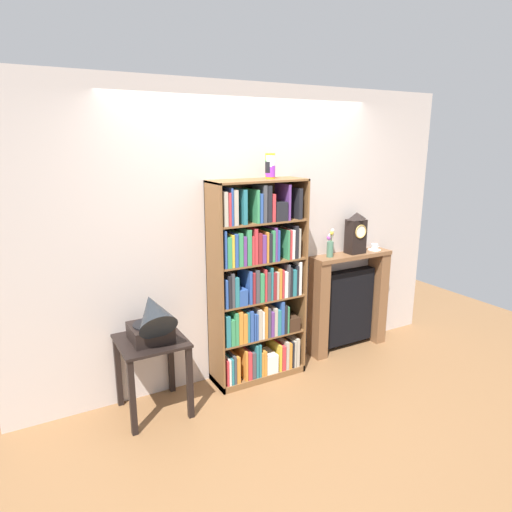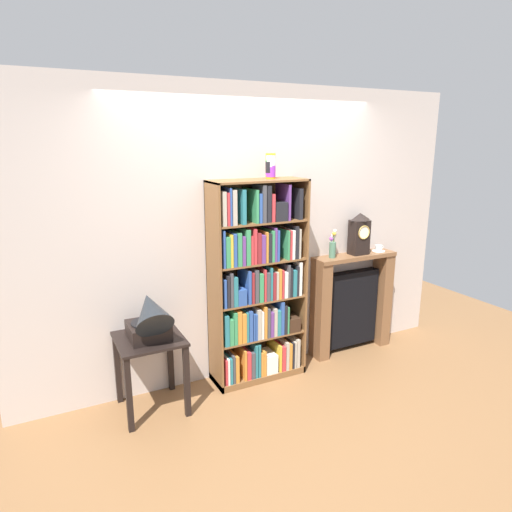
% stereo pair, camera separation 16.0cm
% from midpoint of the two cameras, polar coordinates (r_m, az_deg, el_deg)
% --- Properties ---
extents(ground_plane, '(7.34, 6.40, 0.02)m').
position_cam_midpoint_polar(ground_plane, '(4.33, 2.11, -15.54)').
color(ground_plane, brown).
extents(wall_back, '(4.34, 0.08, 2.62)m').
position_cam_midpoint_polar(wall_back, '(4.15, 0.70, 2.76)').
color(wall_back, beige).
rests_on(wall_back, ground).
extents(bookshelf, '(0.85, 0.32, 1.82)m').
position_cam_midpoint_polar(bookshelf, '(4.06, 1.27, -4.38)').
color(bookshelf, brown).
rests_on(bookshelf, ground).
extents(cup_stack, '(0.09, 0.09, 0.21)m').
position_cam_midpoint_polar(cup_stack, '(3.93, 3.03, 11.21)').
color(cup_stack, orange).
rests_on(cup_stack, bookshelf).
extents(side_table_left, '(0.51, 0.51, 0.63)m').
position_cam_midpoint_polar(side_table_left, '(3.79, -11.96, -12.09)').
color(side_table_left, black).
rests_on(side_table_left, ground).
extents(gramophone, '(0.31, 0.48, 0.48)m').
position_cam_midpoint_polar(gramophone, '(3.58, -11.92, -7.52)').
color(gramophone, black).
rests_on(gramophone, side_table_left).
extents(fireplace_mantel, '(0.91, 0.22, 1.03)m').
position_cam_midpoint_polar(fireplace_mantel, '(4.83, 12.78, -5.80)').
color(fireplace_mantel, brown).
rests_on(fireplace_mantel, ground).
extents(mantel_clock, '(0.18, 0.14, 0.42)m').
position_cam_midpoint_polar(mantel_clock, '(4.65, 13.81, 2.73)').
color(mantel_clock, black).
rests_on(mantel_clock, fireplace_mantel).
extents(flower_vase, '(0.09, 0.09, 0.28)m').
position_cam_midpoint_polar(flower_vase, '(4.48, 10.63, 1.41)').
color(flower_vase, '#4C7A60').
rests_on(flower_vase, fireplace_mantel).
extents(teacup_with_saucer, '(0.13, 0.13, 0.06)m').
position_cam_midpoint_polar(teacup_with_saucer, '(4.86, 16.06, 0.89)').
color(teacup_with_saucer, white).
rests_on(teacup_with_saucer, fireplace_mantel).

